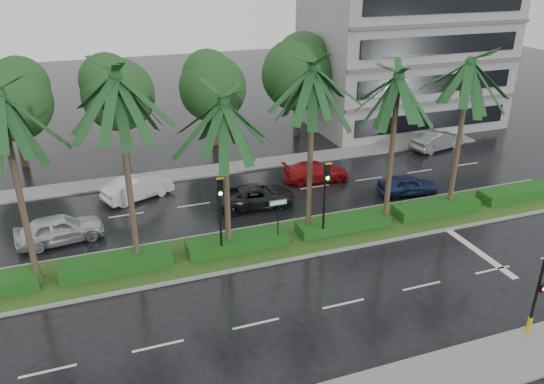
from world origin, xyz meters
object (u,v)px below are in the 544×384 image
object	(u,v)px
car_white	(138,188)
car_blue	(407,185)
car_silver	(60,229)
car_darkgrey	(256,196)
car_red	(316,171)
signal_median_left	(220,206)
street_sign	(278,211)
car_grey	(437,140)
signal_near	(542,283)

from	to	relation	value
car_white	car_blue	distance (m)	16.83
car_silver	car_blue	size ratio (longest dim) A/B	1.18
car_darkgrey	car_red	bearing A→B (deg)	-60.97
signal_median_left	street_sign	size ratio (longest dim) A/B	1.68
car_red	car_grey	bearing A→B (deg)	-71.12
car_white	car_red	world-z (taller)	car_white
signal_near	car_grey	size ratio (longest dim) A/B	0.97
car_red	car_blue	distance (m)	6.01
street_sign	car_white	bearing A→B (deg)	124.88
car_blue	car_grey	bearing A→B (deg)	-38.17
street_sign	car_blue	world-z (taller)	street_sign
car_white	car_darkgrey	distance (m)	7.41
signal_near	car_darkgrey	xyz separation A→B (m)	(-6.50, 15.00, -1.84)
signal_near	car_silver	distance (m)	22.74
street_sign	signal_near	bearing A→B (deg)	-54.66
car_silver	car_white	world-z (taller)	car_silver
car_darkgrey	car_blue	world-z (taller)	car_darkgrey
signal_median_left	car_silver	size ratio (longest dim) A/B	0.98
signal_median_left	car_grey	world-z (taller)	signal_median_left
car_silver	car_blue	xyz separation A→B (m)	(20.53, -0.99, -0.11)
signal_near	car_blue	bearing A→B (deg)	77.37
car_white	signal_near	bearing A→B (deg)	-166.00
signal_near	car_blue	xyz separation A→B (m)	(3.00, 13.39, -1.86)
signal_near	car_red	distance (m)	17.54
street_sign	car_white	world-z (taller)	street_sign
car_grey	car_darkgrey	bearing A→B (deg)	94.08
car_blue	car_silver	bearing A→B (deg)	95.58
car_darkgrey	signal_median_left	bearing A→B (deg)	150.22
street_sign	car_darkgrey	bearing A→B (deg)	84.43
street_sign	car_silver	world-z (taller)	street_sign
car_red	car_grey	distance (m)	11.62
street_sign	car_red	world-z (taller)	street_sign
signal_median_left	car_white	size ratio (longest dim) A/B	1.00
signal_median_left	car_grey	distance (m)	22.43
signal_near	car_blue	world-z (taller)	signal_near
street_sign	car_red	size ratio (longest dim) A/B	0.59
signal_near	car_red	size ratio (longest dim) A/B	0.98
street_sign	car_blue	bearing A→B (deg)	19.39
car_blue	car_grey	world-z (taller)	car_grey
signal_near	street_sign	xyz separation A→B (m)	(-7.00, 9.87, -0.38)
car_white	car_grey	distance (m)	22.92
signal_near	car_grey	world-z (taller)	signal_near
car_grey	street_sign	bearing A→B (deg)	108.18
street_sign	car_silver	distance (m)	11.53
car_white	car_darkgrey	world-z (taller)	car_white
street_sign	car_darkgrey	xyz separation A→B (m)	(0.50, 5.13, -1.46)
signal_median_left	car_red	world-z (taller)	signal_median_left
car_silver	car_red	bearing A→B (deg)	-87.00
car_white	car_darkgrey	size ratio (longest dim) A/B	0.92
car_white	car_silver	bearing A→B (deg)	111.50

